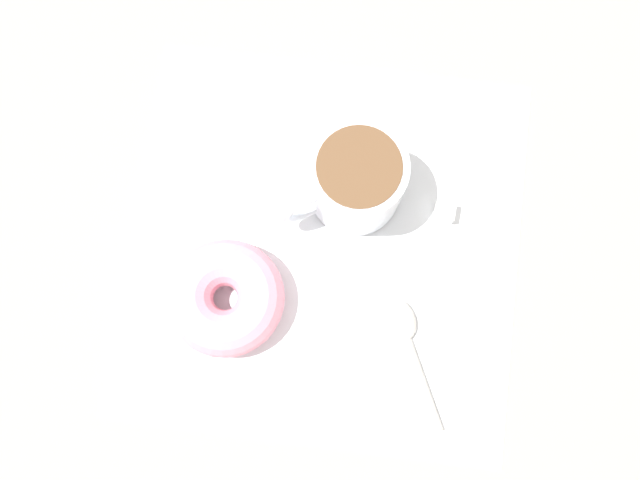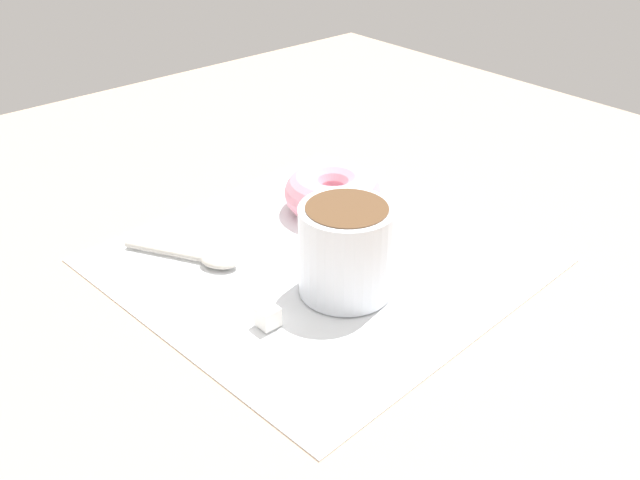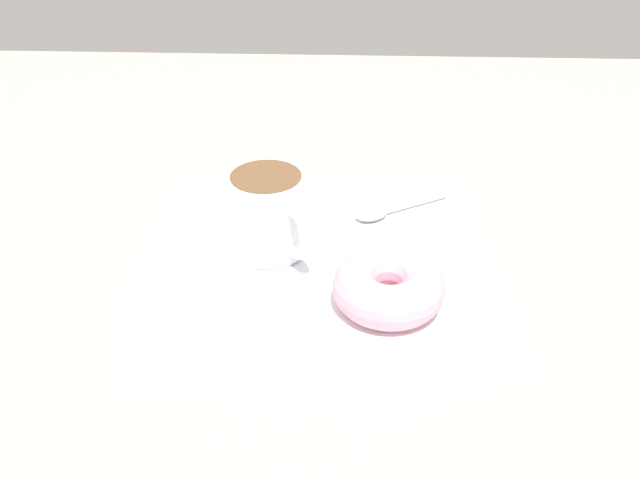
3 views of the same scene
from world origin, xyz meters
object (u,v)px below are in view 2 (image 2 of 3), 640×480
donut (333,192)px  spoon (205,259)px  sugar_cube (268,316)px  coffee_cup (347,247)px

donut → spoon: donut is taller
donut → sugar_cube: bearing=33.1°
donut → sugar_cube: size_ratio=6.04×
spoon → sugar_cube: size_ratio=6.52×
coffee_cup → spoon: 13.96cm
sugar_cube → donut: bearing=-146.9°
coffee_cup → donut: 14.62cm
sugar_cube → spoon: bearing=-97.1°
donut → spoon: 15.76cm
spoon → donut: bearing=179.7°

